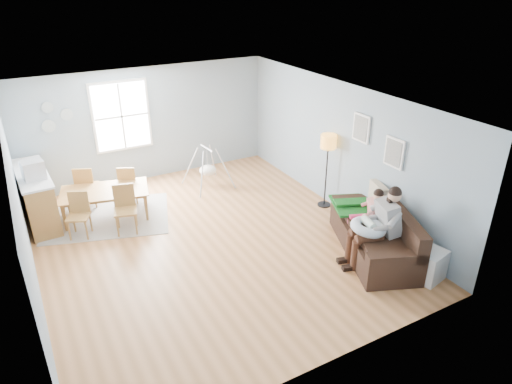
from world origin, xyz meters
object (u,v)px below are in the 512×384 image
chair_se (125,205)px  father (378,224)px  monitor (33,170)px  baby_swing (208,170)px  floor_lamp (328,148)px  counter (37,196)px  chair_sw (79,212)px  storage_cube (429,265)px  toddler (371,208)px  dining_table (106,204)px  chair_ne (128,182)px  chair_nw (86,184)px  sofa (377,236)px

chair_se → father: bearing=-42.8°
monitor → baby_swing: 3.74m
floor_lamp → baby_swing: 2.95m
floor_lamp → counter: (-5.50, 2.30, -0.80)m
baby_swing → chair_sw: bearing=-164.9°
father → storage_cube: father is taller
toddler → storage_cube: toddler is taller
storage_cube → chair_sw: chair_sw is taller
floor_lamp → chair_se: (-4.04, 1.05, -0.80)m
father → floor_lamp: 2.32m
floor_lamp → chair_se: floor_lamp is taller
monitor → floor_lamp: bearing=-19.5°
toddler → dining_table: toddler is taller
father → chair_ne: (-3.14, 4.38, -0.28)m
chair_se → chair_ne: size_ratio=1.07×
floor_lamp → counter: floor_lamp is taller
chair_se → counter: bearing=139.3°
chair_nw → chair_ne: chair_nw is taller
father → chair_nw: 6.11m
floor_lamp → dining_table: size_ratio=0.93×
chair_se → chair_nw: bearing=108.7°
dining_table → counter: bearing=168.9°
baby_swing → father: bearing=-73.5°
chair_sw → chair_ne: 1.48m
father → toddler: size_ratio=1.55×
counter → baby_swing: (3.67, -0.18, -0.11)m
floor_lamp → baby_swing: (-1.83, 2.13, -0.91)m
chair_ne → counter: bearing=176.6°
chair_nw → chair_sw: bearing=-106.8°
counter → chair_se: bearing=-40.7°
father → chair_ne: bearing=125.6°
storage_cube → chair_se: 5.64m
chair_se → dining_table: bearing=108.3°
floor_lamp → baby_swing: floor_lamp is taller
sofa → baby_swing: 4.35m
father → monitor: size_ratio=3.36×
chair_ne → counter: 1.82m
storage_cube → monitor: size_ratio=1.30×
chair_ne → sofa: bearing=-50.6°
monitor → chair_sw: bearing=-46.4°
chair_sw → floor_lamp: bearing=-15.0°
chair_se → chair_nw: size_ratio=1.01×
toddler → counter: (-5.22, 4.01, -0.24)m
monitor → storage_cube: bearing=-42.6°
father → dining_table: bearing=133.4°
chair_sw → counter: counter is taller
chair_nw → chair_ne: bearing=-17.3°
father → dining_table: father is taller
counter → storage_cube: bearing=-44.4°
father → chair_se: father is taller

